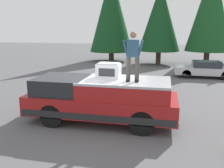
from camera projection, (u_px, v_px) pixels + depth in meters
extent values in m
plane|color=#565659|center=(106.00, 123.00, 9.02)|extent=(90.00, 90.00, 0.00)
cube|color=maroon|center=(101.00, 104.00, 9.01)|extent=(2.00, 5.50, 0.70)
cube|color=#232326|center=(101.00, 108.00, 9.06)|extent=(2.01, 5.39, 0.24)
cube|color=black|center=(63.00, 85.00, 9.18)|extent=(1.84, 1.87, 0.60)
cube|color=maroon|center=(125.00, 89.00, 8.69)|extent=(1.92, 3.19, 0.52)
cube|color=#A8AAAF|center=(125.00, 81.00, 8.63)|extent=(1.94, 3.19, 0.08)
cube|color=#232326|center=(36.00, 106.00, 9.63)|extent=(1.96, 0.16, 0.20)
cube|color=#B2B5BA|center=(175.00, 116.00, 8.52)|extent=(1.96, 0.16, 0.20)
cylinder|color=black|center=(52.00, 115.00, 8.59)|extent=(0.30, 0.84, 0.84)
cylinder|color=black|center=(70.00, 101.00, 10.21)|extent=(0.30, 0.84, 0.84)
cylinder|color=black|center=(142.00, 123.00, 7.94)|extent=(0.30, 0.84, 0.84)
cylinder|color=black|center=(146.00, 106.00, 9.56)|extent=(0.30, 0.84, 0.84)
cube|color=silver|center=(109.00, 71.00, 8.87)|extent=(0.64, 0.84, 0.52)
cube|color=#2D2D30|center=(107.00, 72.00, 8.56)|extent=(0.01, 0.59, 0.29)
cube|color=#99999E|center=(109.00, 63.00, 8.81)|extent=(0.58, 0.76, 0.04)
cylinder|color=#423D38|center=(137.00, 69.00, 8.23)|extent=(0.15, 0.15, 0.84)
cube|color=black|center=(137.00, 81.00, 8.27)|extent=(0.26, 0.11, 0.08)
cylinder|color=#423D38|center=(128.00, 69.00, 8.29)|extent=(0.15, 0.15, 0.84)
cube|color=black|center=(128.00, 80.00, 8.34)|extent=(0.26, 0.11, 0.08)
cube|color=#335B7A|center=(133.00, 48.00, 8.10)|extent=(0.24, 0.40, 0.58)
sphere|color=#A37A5B|center=(133.00, 35.00, 7.99)|extent=(0.22, 0.22, 0.22)
cylinder|color=#335B7A|center=(140.00, 49.00, 8.02)|extent=(0.09, 0.23, 0.58)
cylinder|color=#335B7A|center=(126.00, 48.00, 8.12)|extent=(0.09, 0.23, 0.58)
cube|color=silver|center=(204.00, 70.00, 17.23)|extent=(1.64, 4.10, 0.50)
cube|color=#282D38|center=(206.00, 64.00, 17.10)|extent=(1.31, 1.89, 0.42)
cylinder|color=black|center=(186.00, 74.00, 16.85)|extent=(0.20, 0.62, 0.62)
cylinder|color=black|center=(185.00, 71.00, 18.22)|extent=(0.20, 0.62, 0.62)
cylinder|color=black|center=(221.00, 72.00, 17.69)|extent=(0.20, 0.62, 0.62)
cylinder|color=#4C3826|center=(206.00, 59.00, 22.31)|extent=(0.48, 0.48, 1.39)
cone|color=#194C23|center=(211.00, 7.00, 21.29)|extent=(4.04, 4.04, 7.67)
cylinder|color=#4C3826|center=(158.00, 57.00, 23.54)|extent=(0.47, 0.47, 1.30)
cone|color=#14421E|center=(160.00, 17.00, 22.68)|extent=(3.91, 3.91, 6.24)
cylinder|color=#4C3826|center=(111.00, 56.00, 25.75)|extent=(0.53, 0.53, 1.04)
cone|color=#14421E|center=(111.00, 12.00, 24.73)|extent=(4.45, 4.45, 8.00)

